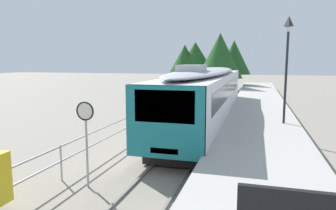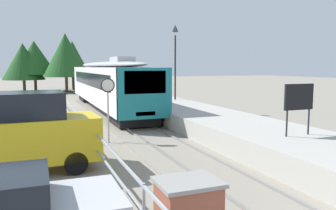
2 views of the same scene
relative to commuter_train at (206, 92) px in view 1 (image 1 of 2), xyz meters
name	(u,v)px [view 1 (image 1 of 2)]	position (x,y,z in m)	size (l,w,h in m)	color
ground_plane	(159,125)	(-3.00, -0.40, -2.14)	(160.00, 160.00, 0.00)	gray
track_rails	(205,127)	(0.00, -0.40, -2.11)	(3.20, 60.00, 0.14)	gray
commuter_train	(206,92)	(0.00, 0.00, 0.00)	(2.82, 18.64, 3.74)	silver
station_platform	(260,123)	(3.25, -0.40, -1.69)	(3.90, 60.00, 0.90)	#A8A59E
platform_lamp_mid_platform	(287,50)	(4.40, -2.49, 2.48)	(0.34, 0.34, 5.35)	#232328
speed_limit_sign	(86,123)	(-2.15, -10.66, -0.02)	(0.61, 0.10, 2.81)	#9EA0A5
carpark_fence	(61,155)	(-3.30, -10.40, -1.24)	(0.06, 36.06, 1.25)	#9EA0A5
tree_behind_carpark	(234,57)	(-0.07, 24.07, 2.44)	(4.53, 4.53, 6.86)	brown
tree_behind_station_far	(220,56)	(-1.39, 19.18, 2.59)	(5.54, 5.54, 7.44)	brown
tree_distant_left	(185,62)	(-6.39, 22.07, 1.79)	(5.25, 5.25, 6.28)	brown
tree_distant_centre	(195,59)	(-5.04, 22.47, 2.29)	(5.58, 5.58, 6.61)	brown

